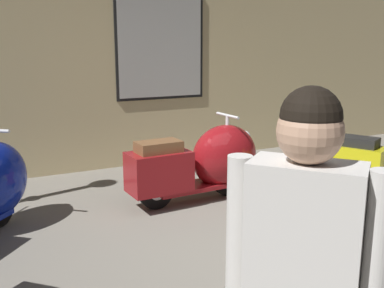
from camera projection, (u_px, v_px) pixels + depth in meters
name	position (u px, v px, depth m)	size (l,w,h in m)	color
ground_plane	(287.00, 255.00, 3.90)	(60.00, 60.00, 0.00)	slate
showroom_back_wall	(129.00, 36.00, 6.52)	(18.00, 0.63, 3.90)	#CCB784
scooter_1	(206.00, 162.00, 5.24)	(1.67, 0.57, 1.01)	black
visitor_0	(301.00, 284.00, 1.58)	(0.42, 0.46, 1.67)	black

